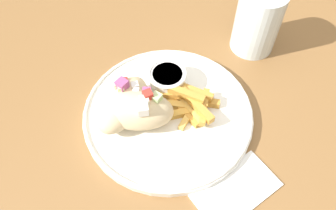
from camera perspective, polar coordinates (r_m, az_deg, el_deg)
table at (r=0.65m, az=2.02°, el=-5.50°), size 1.22×1.22×0.77m
napkin at (r=0.53m, az=11.78°, el=-14.32°), size 0.14×0.10×0.00m
plate at (r=0.57m, az=0.00°, el=-1.41°), size 0.29×0.29×0.02m
pita_sandwich_near at (r=0.53m, az=-5.39°, el=-0.88°), size 0.14×0.12×0.07m
pita_sandwich_far at (r=0.55m, az=-7.87°, el=0.23°), size 0.13×0.13×0.07m
fries_pile at (r=0.56m, az=3.82°, el=0.15°), size 0.12×0.10×0.03m
sauce_ramekin at (r=0.59m, az=0.05°, el=4.73°), size 0.07×0.07×0.04m
water_glass at (r=0.67m, az=15.21°, el=13.52°), size 0.09×0.09×0.13m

